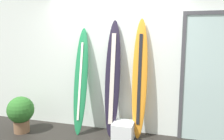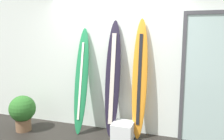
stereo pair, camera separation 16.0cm
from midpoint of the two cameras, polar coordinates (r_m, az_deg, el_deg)
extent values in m
cube|color=white|center=(4.33, 2.16, 3.13)|extent=(7.20, 0.20, 2.80)
ellipsoid|color=#1E7B47|center=(4.28, -6.62, -2.70)|extent=(0.27, 0.46, 1.96)
cube|color=white|center=(4.25, -6.80, -2.70)|extent=(0.04, 0.30, 1.41)
cone|color=black|center=(4.41, -7.11, -13.35)|extent=(0.07, 0.09, 0.11)
ellipsoid|color=black|center=(4.10, 1.28, -2.23)|extent=(0.29, 0.36, 2.09)
cube|color=beige|center=(4.07, 1.17, -2.25)|extent=(0.09, 0.24, 1.61)
ellipsoid|color=orange|center=(4.01, 8.06, -2.41)|extent=(0.27, 0.27, 2.11)
cube|color=black|center=(3.98, 7.99, -2.44)|extent=(0.06, 0.17, 1.58)
cone|color=black|center=(4.22, 7.65, -14.19)|extent=(0.07, 0.08, 0.11)
cube|color=white|center=(4.16, 3.89, -15.00)|extent=(0.36, 0.36, 0.30)
cube|color=silver|center=(4.13, 25.26, -2.59)|extent=(0.95, 0.02, 2.15)
cube|color=#47474C|center=(4.09, 18.26, -2.26)|extent=(0.06, 0.06, 2.15)
cube|color=#47474C|center=(4.07, 26.35, 12.88)|extent=(1.07, 0.06, 0.06)
cylinder|color=brown|center=(4.80, -20.36, -12.69)|extent=(0.29, 0.29, 0.23)
sphere|color=#2F6F29|center=(4.70, -20.58, -9.01)|extent=(0.50, 0.50, 0.50)
camera|label=1|loc=(0.08, -88.86, 0.18)|focal=36.55mm
camera|label=2|loc=(0.08, 91.14, -0.18)|focal=36.55mm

